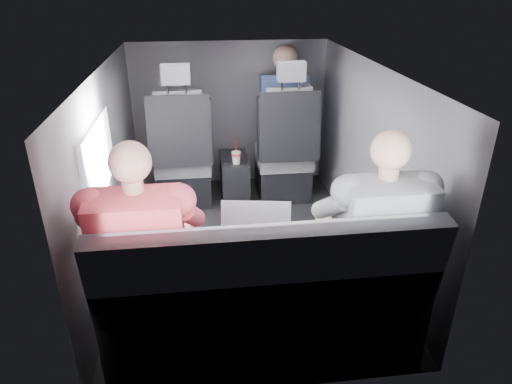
{
  "coord_description": "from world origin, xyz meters",
  "views": [
    {
      "loc": [
        -0.28,
        -2.91,
        1.88
      ],
      "look_at": [
        0.08,
        -0.05,
        0.5
      ],
      "focal_mm": 32.0,
      "sensor_mm": 36.0,
      "label": 1
    }
  ],
  "objects": [
    {
      "name": "panel_left",
      "position": [
        -0.9,
        0.0,
        0.68
      ],
      "size": [
        0.02,
        2.6,
        1.35
      ],
      "primitive_type": "cube",
      "color": "#56565B",
      "rests_on": "floor"
    },
    {
      "name": "floor",
      "position": [
        0.0,
        0.0,
        0.0
      ],
      "size": [
        2.6,
        2.6,
        0.0
      ],
      "primitive_type": "plane",
      "color": "black",
      "rests_on": "ground"
    },
    {
      "name": "passenger_rear_left",
      "position": [
        -0.59,
        -0.97,
        0.64
      ],
      "size": [
        0.52,
        0.64,
        1.25
      ],
      "color": "#2F2F33",
      "rests_on": "rear_bench"
    },
    {
      "name": "laptop_silver",
      "position": [
        -0.03,
        -0.78,
        0.64
      ],
      "size": [
        0.39,
        0.37,
        0.26
      ],
      "color": "silver",
      "rests_on": "rear_bench"
    },
    {
      "name": "laptop_black",
      "position": [
        0.56,
        -0.82,
        0.63
      ],
      "size": [
        0.35,
        0.37,
        0.21
      ],
      "color": "black",
      "rests_on": "passenger_rear_right"
    },
    {
      "name": "laptop_white",
      "position": [
        -0.61,
        -0.78,
        0.63
      ],
      "size": [
        0.36,
        0.4,
        0.22
      ],
      "color": "white",
      "rests_on": "passenger_rear_left"
    },
    {
      "name": "soda_cup",
      "position": [
        0.01,
        0.74,
        0.46
      ],
      "size": [
        0.08,
        0.08,
        0.24
      ],
      "color": "white",
      "rests_on": "center_console"
    },
    {
      "name": "panel_back",
      "position": [
        0.0,
        -1.3,
        0.68
      ],
      "size": [
        1.8,
        0.02,
        1.35
      ],
      "primitive_type": "cube",
      "color": "#56565B",
      "rests_on": "floor"
    },
    {
      "name": "panel_front",
      "position": [
        0.0,
        1.3,
        0.68
      ],
      "size": [
        1.8,
        0.02,
        1.35
      ],
      "primitive_type": "cube",
      "color": "#56565B",
      "rests_on": "floor"
    },
    {
      "name": "center_console",
      "position": [
        0.0,
        0.88,
        0.2
      ],
      "size": [
        0.24,
        0.48,
        0.41
      ],
      "color": "black",
      "rests_on": "floor"
    },
    {
      "name": "seatbelt",
      "position": [
        0.45,
        0.67,
        0.8
      ],
      "size": [
        0.35,
        0.11,
        0.59
      ],
      "primitive_type": "cube",
      "rotation": [
        -0.14,
        0.49,
        0.0
      ],
      "color": "black",
      "rests_on": "front_seat_right"
    },
    {
      "name": "side_window",
      "position": [
        -0.88,
        -0.3,
        0.9
      ],
      "size": [
        0.02,
        0.75,
        0.42
      ],
      "primitive_type": "cube",
      "color": "white",
      "rests_on": "panel_left"
    },
    {
      "name": "panel_right",
      "position": [
        0.9,
        0.0,
        0.68
      ],
      "size": [
        0.02,
        2.6,
        1.35
      ],
      "primitive_type": "cube",
      "color": "#56565B",
      "rests_on": "floor"
    },
    {
      "name": "passenger_rear_right",
      "position": [
        0.57,
        -0.97,
        0.64
      ],
      "size": [
        0.52,
        0.64,
        1.25
      ],
      "color": "navy",
      "rests_on": "rear_bench"
    },
    {
      "name": "rear_bench",
      "position": [
        0.0,
        -1.06,
        0.31
      ],
      "size": [
        1.6,
        0.57,
        0.92
      ],
      "color": "#57575B",
      "rests_on": "floor"
    },
    {
      "name": "ceiling",
      "position": [
        0.0,
        0.0,
        1.35
      ],
      "size": [
        2.6,
        2.6,
        0.0
      ],
      "primitive_type": "plane",
      "rotation": [
        3.14,
        0.0,
        0.0
      ],
      "color": "#B2B2AD",
      "rests_on": "panel_back"
    },
    {
      "name": "passenger_front_right",
      "position": [
        0.48,
        1.1,
        0.76
      ],
      "size": [
        0.43,
        0.43,
        0.9
      ],
      "color": "navy",
      "rests_on": "front_seat_right"
    },
    {
      "name": "front_seat_right",
      "position": [
        0.45,
        0.84,
        0.4
      ],
      "size": [
        0.52,
        0.58,
        1.26
      ],
      "color": "black",
      "rests_on": "floor"
    },
    {
      "name": "front_seat_left",
      "position": [
        -0.45,
        0.84,
        0.4
      ],
      "size": [
        0.52,
        0.58,
        1.26
      ],
      "color": "black",
      "rests_on": "floor"
    }
  ]
}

